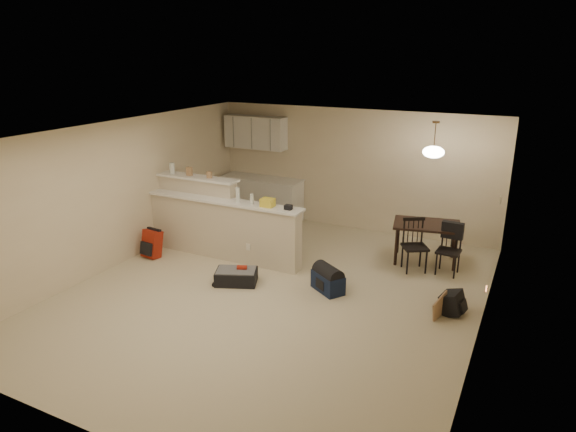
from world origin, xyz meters
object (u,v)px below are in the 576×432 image
Objects in this scene: dining_table at (427,228)px; navy_duffel at (328,282)px; red_backpack at (152,244)px; pendant_lamp at (434,151)px; suitcase at (236,277)px; dining_chair_near at (415,246)px; black_daypack at (453,303)px; dining_chair_far at (449,250)px.

navy_duffel is at bearing -131.99° from dining_table.
red_backpack reaches higher than navy_duffel.
dining_table is at bearing 93.65° from navy_duffel.
pendant_lamp is 3.89m from suitcase.
pendant_lamp is 1.13× the size of navy_duffel.
dining_table is 1.40× the size of dining_chair_near.
dining_table is 3.61× the size of black_daypack.
black_daypack is (3.30, 0.55, 0.04)m from suitcase.
navy_duffel is at bearing -157.26° from dining_chair_near.
dining_table is 2.22m from navy_duffel.
navy_duffel is 1.88m from black_daypack.
suitcase is 1.49m from navy_duffel.
pendant_lamp reaches higher than black_daypack.
red_backpack reaches higher than black_daypack.
pendant_lamp is at bearing -146.89° from dining_table.
dining_table reaches higher than black_daypack.
navy_duffel is at bearing 9.51° from red_backpack.
dining_chair_near is 1.06× the size of dining_chair_far.
dining_table is 1.94× the size of suitcase.
pendant_lamp is at bearing 49.99° from dining_chair_near.
dining_chair_near is (-0.08, -0.49, -1.54)m from pendant_lamp.
black_daypack is (5.28, 0.28, -0.09)m from red_backpack.
dining_table is 0.52m from dining_chair_near.
navy_duffel is at bearing -132.80° from dining_chair_far.
pendant_lamp is at bearing 31.41° from red_backpack.
red_backpack is 0.91× the size of navy_duffel.
dining_chair_near is 4.68m from red_backpack.
dining_chair_near is 1.39× the size of suitcase.
red_backpack is (-1.97, 0.27, 0.14)m from suitcase.
red_backpack is at bearing -158.74° from dining_chair_far.
black_daypack is at bearing -77.64° from dining_table.
suitcase is 1.86× the size of black_daypack.
navy_duffel is (-1.01, -1.39, -0.31)m from dining_chair_near.
dining_table is at bearing 49.99° from dining_chair_near.
navy_duffel is (-1.09, -1.88, -1.84)m from pendant_lamp.
dining_chair_far reaches higher than black_daypack.
navy_duffel is 1.55× the size of black_daypack.
dining_chair_near reaches higher than black_daypack.
dining_chair_far is 3.56m from suitcase.
dining_chair_near is at bearing -98.83° from pendant_lamp.
dining_table is at bearing 31.41° from red_backpack.
pendant_lamp is 1.24× the size of red_backpack.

